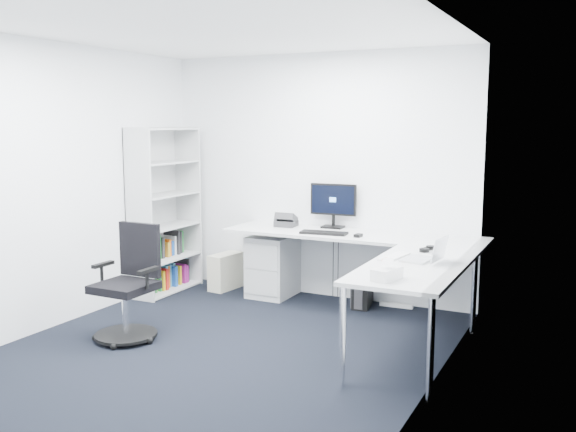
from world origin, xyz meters
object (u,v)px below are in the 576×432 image
at_px(l_desk, 339,278).
at_px(monitor, 333,205).
at_px(bookshelf, 164,210).
at_px(laptop, 418,247).
at_px(task_chair, 124,284).

distance_m(l_desk, monitor, 0.94).
bearing_deg(l_desk, bookshelf, 178.68).
bearing_deg(laptop, l_desk, 152.90).
xyz_separation_m(task_chair, monitor, (1.15, 2.09, 0.53)).
bearing_deg(task_chair, bookshelf, 115.08).
relative_size(l_desk, bookshelf, 1.44).
distance_m(bookshelf, task_chair, 1.75).
bearing_deg(bookshelf, l_desk, -1.32).
bearing_deg(bookshelf, monitor, 16.58).
xyz_separation_m(l_desk, bookshelf, (-2.17, 0.05, 0.55)).
xyz_separation_m(monitor, laptop, (1.27, -1.24, -0.14)).
xyz_separation_m(l_desk, laptop, (0.95, -0.64, 0.51)).
relative_size(l_desk, monitor, 5.23).
distance_m(task_chair, monitor, 2.45).
xyz_separation_m(bookshelf, laptop, (3.13, -0.69, -0.04)).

